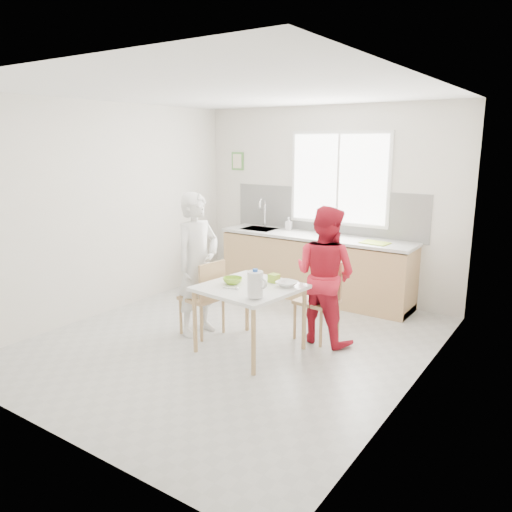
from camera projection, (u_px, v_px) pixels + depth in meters
The scene contains 21 objects.
ground at pixel (233, 341), 5.64m from camera, with size 4.50×4.50×0.00m, color #B7B7B2.
room_shell at pixel (232, 196), 5.27m from camera, with size 4.50×4.50×4.50m.
window at pixel (339, 179), 6.95m from camera, with size 1.50×0.06×1.30m.
backsplash at pixel (325, 211), 7.17m from camera, with size 3.00×0.02×0.65m, color white.
picture_frame at pixel (238, 161), 7.86m from camera, with size 0.22×0.03×0.28m.
kitchen_counter at pixel (314, 270), 7.12m from camera, with size 2.84×0.64×1.37m.
dining_table at pixel (250, 293), 5.26m from camera, with size 1.05×1.05×0.72m.
chair_left at pixel (206, 295), 5.73m from camera, with size 0.46×0.46×0.89m.
chair_far at pixel (320, 296), 5.67m from camera, with size 0.46×0.46×0.90m.
person_white at pixel (198, 264), 5.73m from camera, with size 0.60×0.40×1.66m, color white.
person_red at pixel (325, 275), 5.51m from camera, with size 0.75×0.58×1.54m, color red.
bowl_green at pixel (233, 281), 5.33m from camera, with size 0.21×0.21×0.07m, color #88C02C.
bowl_white at pixel (287, 284), 5.23m from camera, with size 0.22×0.22×0.05m, color white.
milk_jug at pixel (256, 284), 4.80m from camera, with size 0.22×0.16×0.27m.
green_box at pixel (274, 278), 5.37m from camera, with size 0.10×0.10×0.09m, color #91BD2B.
spoon at pixel (230, 288), 5.13m from camera, with size 0.01×0.01×0.16m, color #A5A5AA.
cutting_board at pixel (375, 243), 6.45m from camera, with size 0.35×0.25×0.01m, color #A4C82E.
wine_bottle_a at pixel (322, 223), 7.04m from camera, with size 0.07×0.07×0.32m, color black.
wine_bottle_b at pixel (324, 224), 7.01m from camera, with size 0.07×0.07×0.30m, color black.
jar_amber at pixel (320, 229), 7.05m from camera, with size 0.06×0.06×0.16m, color #945E20.
soap_bottle at pixel (289, 224), 7.40m from camera, with size 0.08×0.09×0.19m, color #999999.
Camera 1 is at (3.17, -4.23, 2.21)m, focal length 35.00 mm.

